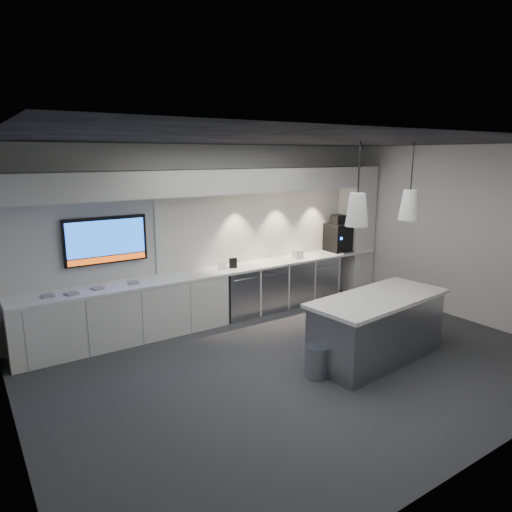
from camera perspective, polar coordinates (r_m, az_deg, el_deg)
floor at (r=6.52m, az=5.92°, el=-13.27°), size 7.00×7.00×0.00m
ceiling at (r=5.87m, az=6.59°, el=14.12°), size 7.00×7.00×0.00m
wall_back at (r=8.06m, az=-5.22°, el=2.99°), size 7.00×0.00×7.00m
wall_front at (r=4.47m, az=27.31°, el=-6.21°), size 7.00×0.00×7.00m
wall_left at (r=4.69m, az=-28.93°, el=-5.54°), size 0.00×7.00×7.00m
wall_right at (r=8.65m, az=24.36°, el=2.58°), size 0.00×7.00×7.00m
back_counter at (r=7.91m, az=-4.01°, el=-1.77°), size 6.80×0.65×0.04m
left_base_cabinets at (r=7.37m, az=-15.94°, el=-6.97°), size 3.30×0.63×0.86m
fridge_unit_a at (r=8.15m, az=-2.43°, el=-4.63°), size 0.60×0.61×0.85m
fridge_unit_b at (r=8.48m, az=1.22°, el=-3.94°), size 0.60×0.61×0.85m
fridge_unit_c at (r=8.84m, az=4.58°, el=-3.28°), size 0.60×0.61×0.85m
fridge_unit_d at (r=9.23m, az=7.66°, el=-2.67°), size 0.60×0.61×0.85m
backsplash at (r=8.66m, az=1.84°, el=4.04°), size 4.60×0.03×1.30m
soffit at (r=7.70m, az=-4.27°, el=9.30°), size 6.90×0.60×0.40m
column at (r=9.79m, az=12.39°, el=3.26°), size 0.55×0.55×2.60m
wall_tv at (r=7.30m, az=-18.25°, el=1.88°), size 1.25×0.07×0.72m
island at (r=6.71m, az=14.91°, el=-8.59°), size 2.23×1.14×0.91m
bin at (r=6.12m, az=7.65°, el=-12.94°), size 0.33×0.33×0.42m
coffee_machine at (r=9.45m, az=10.19°, el=2.44°), size 0.43×0.59×0.74m
sign_black at (r=7.93m, az=-2.88°, el=-0.89°), size 0.14×0.06×0.18m
sign_white at (r=7.81m, az=-4.21°, el=-1.27°), size 0.18×0.07×0.14m
cup_cluster at (r=8.72m, az=5.20°, el=0.25°), size 0.19×0.19×0.16m
tray_a at (r=6.99m, az=-24.59°, el=-4.56°), size 0.17×0.17×0.02m
tray_b at (r=6.97m, az=-22.08°, el=-4.38°), size 0.19×0.19×0.02m
tray_c at (r=7.12m, az=-19.21°, el=-3.81°), size 0.20×0.20×0.02m
tray_d at (r=7.26m, az=-15.06°, el=-3.22°), size 0.19×0.19×0.02m
pendant_left at (r=5.94m, az=12.53°, el=5.69°), size 0.29×0.29×1.12m
pendant_right at (r=6.71m, az=18.65°, el=6.09°), size 0.29×0.29×1.12m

